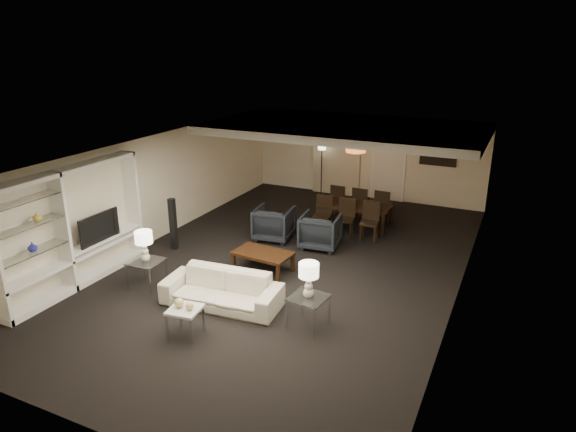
# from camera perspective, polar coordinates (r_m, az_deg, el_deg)

# --- Properties ---
(floor) EXTENTS (11.00, 11.00, 0.00)m
(floor) POSITION_cam_1_polar(r_m,az_deg,el_deg) (11.09, -0.00, -5.37)
(floor) COLOR black
(floor) RESTS_ON ground
(ceiling) EXTENTS (7.00, 11.00, 0.02)m
(ceiling) POSITION_cam_1_polar(r_m,az_deg,el_deg) (10.31, -0.00, 7.37)
(ceiling) COLOR silver
(ceiling) RESTS_ON ground
(wall_back) EXTENTS (7.00, 0.02, 2.50)m
(wall_back) POSITION_cam_1_polar(r_m,az_deg,el_deg) (15.61, 8.67, 6.56)
(wall_back) COLOR beige
(wall_back) RESTS_ON ground
(wall_front) EXTENTS (7.00, 0.02, 2.50)m
(wall_front) POSITION_cam_1_polar(r_m,az_deg,el_deg) (6.55, -21.51, -13.25)
(wall_front) COLOR beige
(wall_front) RESTS_ON ground
(wall_left) EXTENTS (0.02, 11.00, 2.50)m
(wall_left) POSITION_cam_1_polar(r_m,az_deg,el_deg) (12.46, -14.74, 2.91)
(wall_left) COLOR beige
(wall_left) RESTS_ON ground
(wall_right) EXTENTS (0.02, 11.00, 2.50)m
(wall_right) POSITION_cam_1_polar(r_m,az_deg,el_deg) (9.76, 18.95, -2.05)
(wall_right) COLOR beige
(wall_right) RESTS_ON ground
(ceiling_soffit) EXTENTS (7.00, 4.00, 0.20)m
(ceiling_soffit) POSITION_cam_1_polar(r_m,az_deg,el_deg) (13.52, 6.41, 9.68)
(ceiling_soffit) COLOR silver
(ceiling_soffit) RESTS_ON ceiling
(curtains) EXTENTS (1.50, 0.12, 2.40)m
(curtains) POSITION_cam_1_polar(r_m,az_deg,el_deg) (15.82, 5.44, 6.68)
(curtains) COLOR beige
(curtains) RESTS_ON wall_back
(door) EXTENTS (0.90, 0.05, 2.10)m
(door) POSITION_cam_1_polar(r_m,az_deg,el_deg) (15.45, 11.09, 5.53)
(door) COLOR silver
(door) RESTS_ON wall_back
(painting) EXTENTS (0.95, 0.04, 0.65)m
(painting) POSITION_cam_1_polar(r_m,az_deg,el_deg) (15.07, 16.39, 6.71)
(painting) COLOR #142D38
(painting) RESTS_ON wall_back
(media_unit) EXTENTS (0.38, 3.40, 2.35)m
(media_unit) POSITION_cam_1_polar(r_m,az_deg,el_deg) (10.59, -22.78, -1.31)
(media_unit) COLOR white
(media_unit) RESTS_ON wall_left
(pendant_light) EXTENTS (0.52, 0.52, 0.24)m
(pendant_light) POSITION_cam_1_polar(r_m,az_deg,el_deg) (13.52, 7.55, 7.56)
(pendant_light) COLOR #D8591E
(pendant_light) RESTS_ON ceiling_soffit
(sofa) EXTENTS (2.22, 1.03, 0.63)m
(sofa) POSITION_cam_1_polar(r_m,az_deg,el_deg) (9.43, -7.38, -8.11)
(sofa) COLOR beige
(sofa) RESTS_ON floor
(coffee_table) EXTENTS (1.23, 0.78, 0.42)m
(coffee_table) POSITION_cam_1_polar(r_m,az_deg,el_deg) (10.71, -2.79, -5.08)
(coffee_table) COLOR black
(coffee_table) RESTS_ON floor
(armchair_left) EXTENTS (0.96, 0.98, 0.80)m
(armchair_left) POSITION_cam_1_polar(r_m,az_deg,el_deg) (12.30, -1.59, -0.83)
(armchair_left) COLOR black
(armchair_left) RESTS_ON floor
(armchair_right) EXTENTS (0.95, 0.97, 0.80)m
(armchair_right) POSITION_cam_1_polar(r_m,az_deg,el_deg) (11.84, 3.61, -1.68)
(armchair_right) COLOR black
(armchair_right) RESTS_ON floor
(side_table_left) EXTENTS (0.62, 0.62, 0.55)m
(side_table_left) POSITION_cam_1_polar(r_m,az_deg,el_deg) (10.39, -15.38, -6.23)
(side_table_left) COLOR white
(side_table_left) RESTS_ON floor
(side_table_right) EXTENTS (0.65, 0.65, 0.55)m
(side_table_right) POSITION_cam_1_polar(r_m,az_deg,el_deg) (8.74, 2.26, -10.57)
(side_table_right) COLOR silver
(side_table_right) RESTS_ON floor
(table_lamp_left) EXTENTS (0.36, 0.36, 0.61)m
(table_lamp_left) POSITION_cam_1_polar(r_m,az_deg,el_deg) (10.16, -15.67, -3.27)
(table_lamp_left) COLOR beige
(table_lamp_left) RESTS_ON side_table_left
(table_lamp_right) EXTENTS (0.36, 0.36, 0.61)m
(table_lamp_right) POSITION_cam_1_polar(r_m,az_deg,el_deg) (8.47, 2.31, -7.16)
(table_lamp_right) COLOR beige
(table_lamp_right) RESTS_ON side_table_right
(marble_table) EXTENTS (0.55, 0.55, 0.49)m
(marble_table) POSITION_cam_1_polar(r_m,az_deg,el_deg) (8.68, -11.31, -11.45)
(marble_table) COLOR silver
(marble_table) RESTS_ON floor
(gold_gourd_a) EXTENTS (0.16, 0.16, 0.16)m
(gold_gourd_a) POSITION_cam_1_polar(r_m,az_deg,el_deg) (8.57, -12.00, -9.41)
(gold_gourd_a) COLOR #DAC373
(gold_gourd_a) RESTS_ON marble_table
(gold_gourd_b) EXTENTS (0.14, 0.14, 0.14)m
(gold_gourd_b) POSITION_cam_1_polar(r_m,az_deg,el_deg) (8.47, -10.89, -9.78)
(gold_gourd_b) COLOR #E5CD79
(gold_gourd_b) RESTS_ON marble_table
(television) EXTENTS (1.01, 0.13, 0.58)m
(television) POSITION_cam_1_polar(r_m,az_deg,el_deg) (10.95, -20.60, -1.12)
(television) COLOR black
(television) RESTS_ON media_unit
(vase_blue) EXTENTS (0.17, 0.17, 0.18)m
(vase_blue) POSITION_cam_1_polar(r_m,az_deg,el_deg) (10.07, -26.54, -3.08)
(vase_blue) COLOR #23299B
(vase_blue) RESTS_ON media_unit
(vase_amber) EXTENTS (0.16, 0.16, 0.17)m
(vase_amber) POSITION_cam_1_polar(r_m,az_deg,el_deg) (10.01, -26.12, -0.08)
(vase_amber) COLOR gold
(vase_amber) RESTS_ON media_unit
(floor_speaker) EXTENTS (0.14, 0.14, 1.21)m
(floor_speaker) POSITION_cam_1_polar(r_m,az_deg,el_deg) (11.96, -12.64, -0.87)
(floor_speaker) COLOR black
(floor_speaker) RESTS_ON floor
(dining_table) EXTENTS (1.87, 1.17, 0.63)m
(dining_table) POSITION_cam_1_polar(r_m,az_deg,el_deg) (13.15, 7.29, -0.04)
(dining_table) COLOR black
(dining_table) RESTS_ON floor
(chair_nl) EXTENTS (0.48, 0.48, 0.93)m
(chair_nl) POSITION_cam_1_polar(r_m,az_deg,el_deg) (12.70, 3.83, 0.10)
(chair_nl) COLOR black
(chair_nl) RESTS_ON floor
(chair_nm) EXTENTS (0.48, 0.48, 0.93)m
(chair_nm) POSITION_cam_1_polar(r_m,az_deg,el_deg) (12.51, 6.39, -0.28)
(chair_nm) COLOR black
(chair_nm) RESTS_ON floor
(chair_nr) EXTENTS (0.48, 0.48, 0.93)m
(chair_nr) POSITION_cam_1_polar(r_m,az_deg,el_deg) (12.35, 9.02, -0.67)
(chair_nr) COLOR black
(chair_nr) RESTS_ON floor
(chair_fl) EXTENTS (0.46, 0.46, 0.93)m
(chair_fl) POSITION_cam_1_polar(r_m,az_deg,el_deg) (13.86, 5.81, 1.70)
(chair_fl) COLOR black
(chair_fl) RESTS_ON floor
(chair_fm) EXTENTS (0.44, 0.44, 0.93)m
(chair_fm) POSITION_cam_1_polar(r_m,az_deg,el_deg) (13.69, 8.17, 1.37)
(chair_fm) COLOR black
(chair_fm) RESTS_ON floor
(chair_fr) EXTENTS (0.45, 0.45, 0.93)m
(chair_fr) POSITION_cam_1_polar(r_m,az_deg,el_deg) (13.54, 10.59, 1.03)
(chair_fr) COLOR black
(chair_fr) RESTS_ON floor
(floor_lamp) EXTENTS (0.29, 0.29, 1.64)m
(floor_lamp) POSITION_cam_1_polar(r_m,az_deg,el_deg) (15.73, 3.74, 5.23)
(floor_lamp) COLOR black
(floor_lamp) RESTS_ON floor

